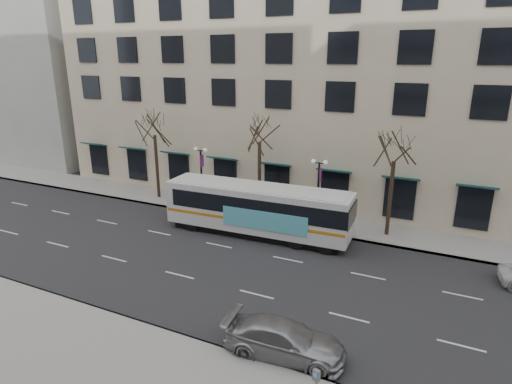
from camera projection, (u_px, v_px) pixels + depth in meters
The scene contains 12 objects.
ground at pixel (201, 259), 26.98m from camera, with size 160.00×160.00×0.00m, color black.
sidewalk_far at pixel (320, 223), 32.67m from camera, with size 80.00×4.00×0.15m, color gray.
building_hotel at pixel (293, 59), 42.28m from camera, with size 40.00×20.00×24.00m, color #BFB092.
building_far_upblock at pixel (38, 43), 56.38m from camera, with size 28.00×20.00×28.00m, color #999993.
tree_far_left at pixel (154, 124), 36.63m from camera, with size 3.60×3.60×8.34m.
tree_far_mid at pixel (260, 130), 32.48m from camera, with size 3.60×3.60×8.55m.
tree_far_right at pixel (395, 147), 28.55m from camera, with size 3.60×3.60×8.06m.
lamp_post_left at pixel (201, 175), 35.20m from camera, with size 1.22×0.45×5.21m.
lamp_post_right at pixel (318, 190), 31.11m from camera, with size 1.22×0.45×5.21m.
city_bus at pixel (258, 208), 30.17m from camera, with size 13.46×3.46×3.62m.
silver_car at pixel (285, 340), 18.08m from camera, with size 2.12×5.21×1.51m, color #9C9DA3.
pay_station at pixel (316, 378), 15.58m from camera, with size 0.29×0.24×1.19m.
Camera 1 is at (13.63, -20.60, 12.16)m, focal length 30.00 mm.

